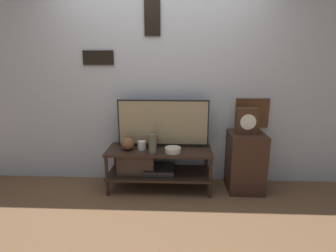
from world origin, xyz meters
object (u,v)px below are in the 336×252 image
Objects in this scene: television at (163,123)px; decorative_bust at (153,140)px; mantel_clock at (247,121)px; vase_tall_ceramic at (153,144)px; candle_jar at (142,145)px; vase_round_glass at (128,144)px; vase_wide_bowl at (173,150)px.

decorative_bust is at bearing -140.01° from television.
mantel_clock is (1.10, -0.00, 0.25)m from decorative_bust.
mantel_clock is at bearing -0.24° from decorative_bust.
vase_tall_ceramic reaches higher than candle_jar.
television is 0.50m from vase_round_glass.
decorative_bust is at bearing 179.76° from mantel_clock.
decorative_bust is at bearing 11.13° from vase_round_glass.
candle_jar is (-0.25, -0.14, -0.25)m from television.
mantel_clock reaches higher than vase_wide_bowl.
mantel_clock is at bearing -6.18° from television.
decorative_bust is 0.60× the size of mantel_clock.
mantel_clock reaches higher than decorative_bust.
candle_jar is at bearing -162.70° from decorative_bust.
vase_round_glass is 0.83× the size of vase_wide_bowl.
mantel_clock is at bearing 8.02° from vase_wide_bowl.
vase_wide_bowl is at bearing -171.98° from mantel_clock.
vase_wide_bowl is 0.29m from decorative_bust.
candle_jar is (-0.37, 0.09, 0.02)m from vase_wide_bowl.
vase_tall_ceramic is 0.17m from decorative_bust.
candle_jar is (-0.14, 0.13, -0.06)m from vase_tall_ceramic.
vase_round_glass is at bearing -173.71° from candle_jar.
decorative_bust reaches higher than vase_round_glass.
television is at bearing 118.83° from vase_wide_bowl.
vase_wide_bowl is (0.13, -0.23, -0.27)m from television.
mantel_clock is at bearing 8.44° from vase_tall_ceramic.
mantel_clock reaches higher than candle_jar.
vase_wide_bowl is 0.93m from mantel_clock.
vase_wide_bowl is at bearing -26.99° from decorative_bust.
television reaches higher than mantel_clock.
vase_round_glass reaches higher than candle_jar.
vase_round_glass is at bearing -158.96° from television.
vase_tall_ceramic is 1.22× the size of vase_wide_bowl.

